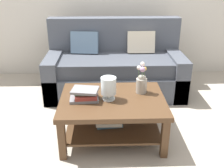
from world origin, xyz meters
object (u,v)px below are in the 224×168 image
couch (115,68)px  coffee_table (112,110)px  book_stack_main (85,95)px  glass_hurricane_vase (109,87)px  flower_pitcher (142,82)px

couch → coffee_table: bearing=-93.7°
couch → book_stack_main: (-0.36, -1.23, 0.17)m
coffee_table → glass_hurricane_vase: 0.28m
flower_pitcher → couch: bearing=102.8°
book_stack_main → flower_pitcher: bearing=14.7°
couch → glass_hurricane_vase: couch is taller
coffee_table → flower_pitcher: size_ratio=3.17×
couch → glass_hurricane_vase: 1.25m
glass_hurricane_vase → flower_pitcher: size_ratio=0.70×
couch → flower_pitcher: size_ratio=5.65×
book_stack_main → flower_pitcher: (0.60, 0.16, 0.06)m
book_stack_main → flower_pitcher: size_ratio=0.89×
book_stack_main → glass_hurricane_vase: bearing=1.5°
book_stack_main → flower_pitcher: flower_pitcher is taller
couch → coffee_table: couch is taller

